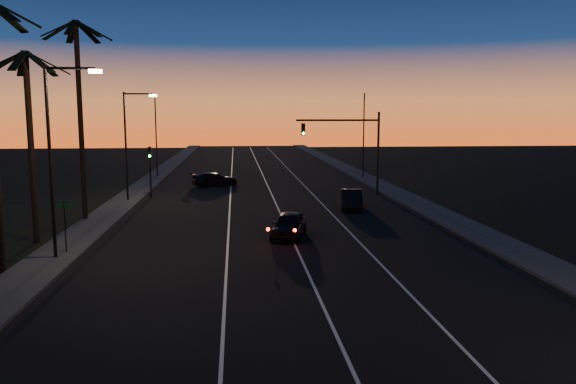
{
  "coord_description": "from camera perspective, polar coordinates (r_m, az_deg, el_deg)",
  "views": [
    {
      "loc": [
        -2.54,
        -6.53,
        6.8
      ],
      "look_at": [
        0.18,
        22.46,
        2.75
      ],
      "focal_mm": 35.0,
      "sensor_mm": 36.0,
      "label": 1
    }
  ],
  "objects": [
    {
      "name": "lane_stripe_right",
      "position": [
        37.73,
        4.71,
        -2.47
      ],
      "size": [
        0.12,
        160.0,
        0.01
      ],
      "primitive_type": "cube",
      "color": "silver",
      "rests_on": "road"
    },
    {
      "name": "far_pole_left",
      "position": [
        62.15,
        -13.25,
        5.58
      ],
      "size": [
        0.14,
        0.14,
        9.0
      ],
      "primitive_type": "cylinder",
      "color": "black",
      "rests_on": "ground"
    },
    {
      "name": "streetlight_left_near",
      "position": [
        27.8,
        -22.5,
        4.27
      ],
      "size": [
        2.55,
        0.26,
        9.0
      ],
      "color": "black",
      "rests_on": "ground"
    },
    {
      "name": "lane_stripe_left",
      "position": [
        37.16,
        -5.99,
        -2.65
      ],
      "size": [
        0.12,
        160.0,
        0.01
      ],
      "primitive_type": "cube",
      "color": "silver",
      "rests_on": "road"
    },
    {
      "name": "cross_car",
      "position": [
        53.84,
        -7.46,
        1.29
      ],
      "size": [
        4.79,
        3.25,
        1.29
      ],
      "color": "black",
      "rests_on": "road"
    },
    {
      "name": "lane_stripe_mid",
      "position": [
        37.28,
        -0.6,
        -2.57
      ],
      "size": [
        0.12,
        160.0,
        0.01
      ],
      "primitive_type": "cube",
      "color": "silver",
      "rests_on": "road"
    },
    {
      "name": "signal_mast",
      "position": [
        47.56,
        6.4,
        5.43
      ],
      "size": [
        7.1,
        0.41,
        7.0
      ],
      "color": "black",
      "rests_on": "ground"
    },
    {
      "name": "sidewalk_left",
      "position": [
        38.14,
        -18.42,
        -2.65
      ],
      "size": [
        2.4,
        170.0,
        0.16
      ],
      "primitive_type": "cube",
      "color": "#383836",
      "rests_on": "ground"
    },
    {
      "name": "right_car",
      "position": [
        40.64,
        6.46,
        -0.76
      ],
      "size": [
        2.14,
        4.41,
        1.39
      ],
      "color": "black",
      "rests_on": "road"
    },
    {
      "name": "signal_post",
      "position": [
        47.19,
        -13.85,
        2.93
      ],
      "size": [
        0.28,
        0.37,
        4.2
      ],
      "color": "black",
      "rests_on": "ground"
    },
    {
      "name": "sidewalk_right",
      "position": [
        39.61,
        15.03,
        -2.13
      ],
      "size": [
        2.4,
        170.0,
        0.16
      ],
      "primitive_type": "cube",
      "color": "#383836",
      "rests_on": "ground"
    },
    {
      "name": "road",
      "position": [
        37.24,
        -1.37,
        -2.6
      ],
      "size": [
        20.0,
        170.0,
        0.01
      ],
      "primitive_type": "cube",
      "color": "black",
      "rests_on": "ground"
    },
    {
      "name": "streetlight_left_far",
      "position": [
        45.3,
        -15.8,
        5.42
      ],
      "size": [
        2.55,
        0.26,
        8.5
      ],
      "color": "black",
      "rests_on": "ground"
    },
    {
      "name": "street_sign",
      "position": [
        29.2,
        -21.73,
        -2.8
      ],
      "size": [
        0.7,
        0.06,
        2.6
      ],
      "color": "black",
      "rests_on": "ground"
    },
    {
      "name": "lead_car",
      "position": [
        31.18,
        0.09,
        -3.35
      ],
      "size": [
        2.69,
        4.82,
        1.4
      ],
      "color": "black",
      "rests_on": "road"
    },
    {
      "name": "palm_mid",
      "position": [
        32.34,
        -24.77,
        6.22
      ],
      "size": [
        4.25,
        4.16,
        10.03
      ],
      "color": "black",
      "rests_on": "ground"
    },
    {
      "name": "palm_far",
      "position": [
        37.79,
        -20.42,
        8.65
      ],
      "size": [
        4.25,
        4.16,
        12.53
      ],
      "color": "black",
      "rests_on": "ground"
    },
    {
      "name": "far_pole_right",
      "position": [
        60.12,
        7.69,
        5.65
      ],
      "size": [
        0.14,
        0.14,
        9.0
      ],
      "primitive_type": "cylinder",
      "color": "black",
      "rests_on": "ground"
    }
  ]
}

